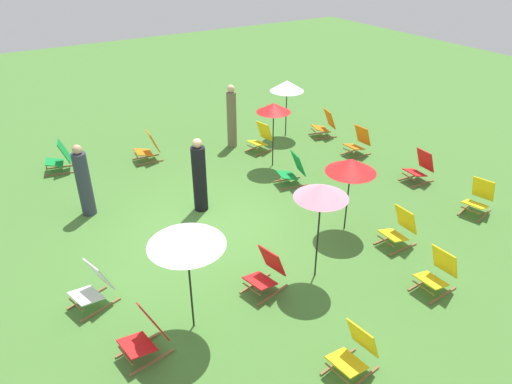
{
  "coord_description": "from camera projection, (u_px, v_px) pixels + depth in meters",
  "views": [
    {
      "loc": [
        7.77,
        -3.58,
        5.68
      ],
      "look_at": [
        0.0,
        1.2,
        0.5
      ],
      "focal_mm": 32.8,
      "sensor_mm": 36.0,
      "label": 1
    }
  ],
  "objects": [
    {
      "name": "deckchair_9",
      "position": [
        438.0,
        273.0,
        8.25
      ],
      "size": [
        0.52,
        0.79,
        0.83
      ],
      "rotation": [
        0.0,
        0.0,
        0.06
      ],
      "color": "olive",
      "rests_on": "ground"
    },
    {
      "name": "deckchair_7",
      "position": [
        399.0,
        229.0,
        9.44
      ],
      "size": [
        0.48,
        0.76,
        0.83
      ],
      "rotation": [
        0.0,
        0.0,
        -0.0
      ],
      "color": "olive",
      "rests_on": "ground"
    },
    {
      "name": "deckchair_4",
      "position": [
        479.0,
        198.0,
        10.51
      ],
      "size": [
        0.65,
        0.85,
        0.83
      ],
      "rotation": [
        0.0,
        0.0,
        0.25
      ],
      "color": "olive",
      "rests_on": "ground"
    },
    {
      "name": "ground_plane",
      "position": [
        209.0,
        226.0,
        10.19
      ],
      "size": [
        40.0,
        40.0,
        0.0
      ],
      "primitive_type": "plane",
      "color": "#477A33"
    },
    {
      "name": "umbrella_1",
      "position": [
        287.0,
        86.0,
        13.85
      ],
      "size": [
        1.02,
        1.02,
        1.75
      ],
      "color": "black",
      "rests_on": "ground"
    },
    {
      "name": "umbrella_0",
      "position": [
        186.0,
        239.0,
        6.79
      ],
      "size": [
        1.17,
        1.17,
        1.85
      ],
      "color": "black",
      "rests_on": "ground"
    },
    {
      "name": "deckchair_8",
      "position": [
        148.0,
        148.0,
        12.91
      ],
      "size": [
        0.54,
        0.8,
        0.83
      ],
      "rotation": [
        0.0,
        0.0,
        -0.09
      ],
      "color": "olive",
      "rests_on": "ground"
    },
    {
      "name": "deckchair_10",
      "position": [
        266.0,
        272.0,
        8.25
      ],
      "size": [
        0.63,
        0.85,
        0.83
      ],
      "rotation": [
        0.0,
        0.0,
        0.23
      ],
      "color": "olive",
      "rests_on": "ground"
    },
    {
      "name": "umbrella_3",
      "position": [
        351.0,
        166.0,
        9.37
      ],
      "size": [
        1.04,
        1.04,
        1.66
      ],
      "color": "black",
      "rests_on": "ground"
    },
    {
      "name": "deckchair_0",
      "position": [
        93.0,
        287.0,
        7.92
      ],
      "size": [
        0.67,
        0.86,
        0.83
      ],
      "rotation": [
        0.0,
        0.0,
        0.29
      ],
      "color": "olive",
      "rests_on": "ground"
    },
    {
      "name": "deckchair_6",
      "position": [
        60.0,
        158.0,
        12.33
      ],
      "size": [
        0.65,
        0.85,
        0.83
      ],
      "rotation": [
        0.0,
        0.0,
        -0.25
      ],
      "color": "olive",
      "rests_on": "ground"
    },
    {
      "name": "person_2",
      "position": [
        199.0,
        177.0,
        10.41
      ],
      "size": [
        0.44,
        0.44,
        1.76
      ],
      "rotation": [
        0.0,
        0.0,
        5.67
      ],
      "color": "black",
      "rests_on": "ground"
    },
    {
      "name": "deckchair_1",
      "position": [
        325.0,
        125.0,
        14.42
      ],
      "size": [
        0.65,
        0.85,
        0.83
      ],
      "rotation": [
        0.0,
        0.0,
        -0.24
      ],
      "color": "olive",
      "rests_on": "ground"
    },
    {
      "name": "deckchair_3",
      "position": [
        146.0,
        335.0,
        6.98
      ],
      "size": [
        0.59,
        0.82,
        0.83
      ],
      "rotation": [
        0.0,
        0.0,
        0.15
      ],
      "color": "olive",
      "rests_on": "ground"
    },
    {
      "name": "deckchair_5",
      "position": [
        358.0,
        142.0,
        13.24
      ],
      "size": [
        0.53,
        0.79,
        0.83
      ],
      "rotation": [
        0.0,
        0.0,
        0.08
      ],
      "color": "olive",
      "rests_on": "ground"
    },
    {
      "name": "deckchair_12",
      "position": [
        261.0,
        138.0,
        13.49
      ],
      "size": [
        0.63,
        0.85,
        0.83
      ],
      "rotation": [
        0.0,
        0.0,
        0.22
      ],
      "color": "olive",
      "rests_on": "ground"
    },
    {
      "name": "deckchair_11",
      "position": [
        293.0,
        171.0,
        11.7
      ],
      "size": [
        0.62,
        0.84,
        0.83
      ],
      "rotation": [
        0.0,
        0.0,
        -0.2
      ],
      "color": "olive",
      "rests_on": "ground"
    },
    {
      "name": "umbrella_2",
      "position": [
        321.0,
        191.0,
        7.87
      ],
      "size": [
        0.95,
        0.95,
        1.94
      ],
      "color": "black",
      "rests_on": "ground"
    },
    {
      "name": "deckchair_13",
      "position": [
        355.0,
        352.0,
        6.7
      ],
      "size": [
        0.57,
        0.82,
        0.83
      ],
      "rotation": [
        0.0,
        0.0,
        0.13
      ],
      "color": "olive",
      "rests_on": "ground"
    },
    {
      "name": "umbrella_4",
      "position": [
        274.0,
        108.0,
        12.0
      ],
      "size": [
        0.9,
        0.9,
        1.77
      ],
      "color": "black",
      "rests_on": "ground"
    },
    {
      "name": "person_1",
      "position": [
        84.0,
        182.0,
        10.26
      ],
      "size": [
        0.38,
        0.38,
        1.69
      ],
      "rotation": [
        0.0,
        0.0,
        2.87
      ],
      "color": "#333847",
      "rests_on": "ground"
    },
    {
      "name": "person_0",
      "position": [
        232.0,
        117.0,
        13.5
      ],
      "size": [
        0.36,
        0.36,
        1.85
      ],
      "rotation": [
        0.0,
        0.0,
        1.97
      ],
      "color": "#72664C",
      "rests_on": "ground"
    },
    {
      "name": "deckchair_2",
      "position": [
        420.0,
        168.0,
        11.84
      ],
      "size": [
        0.51,
        0.78,
        0.83
      ],
      "rotation": [
        0.0,
        0.0,
        -0.05
      ],
      "color": "olive",
      "rests_on": "ground"
    }
  ]
}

